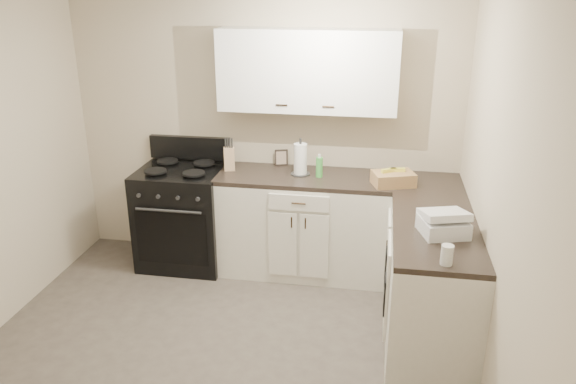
% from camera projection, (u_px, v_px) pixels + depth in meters
% --- Properties ---
extents(floor, '(3.60, 3.60, 0.00)m').
position_uv_depth(floor, '(215.00, 364.00, 4.01)').
color(floor, '#473F38').
rests_on(floor, ground).
extents(wall_back, '(3.60, 0.00, 3.60)m').
position_uv_depth(wall_back, '(264.00, 131.00, 5.23)').
color(wall_back, beige).
rests_on(wall_back, ground).
extents(wall_right, '(0.00, 3.60, 3.60)m').
position_uv_depth(wall_right, '(501.00, 221.00, 3.29)').
color(wall_right, beige).
rests_on(wall_right, ground).
extents(base_cabinets_back, '(1.55, 0.60, 0.90)m').
position_uv_depth(base_cabinets_back, '(304.00, 226.00, 5.17)').
color(base_cabinets_back, silver).
rests_on(base_cabinets_back, floor).
extents(base_cabinets_right, '(0.60, 1.90, 0.90)m').
position_uv_depth(base_cabinets_right, '(427.00, 269.00, 4.40)').
color(base_cabinets_right, silver).
rests_on(base_cabinets_right, floor).
extents(countertop_back, '(1.55, 0.60, 0.04)m').
position_uv_depth(countertop_back, '(304.00, 178.00, 5.00)').
color(countertop_back, black).
rests_on(countertop_back, base_cabinets_back).
extents(countertop_right, '(0.60, 1.90, 0.04)m').
position_uv_depth(countertop_right, '(433.00, 214.00, 4.23)').
color(countertop_right, black).
rests_on(countertop_right, base_cabinets_right).
extents(upper_cabinets, '(1.55, 0.30, 0.70)m').
position_uv_depth(upper_cabinets, '(308.00, 71.00, 4.81)').
color(upper_cabinets, white).
rests_on(upper_cabinets, wall_back).
extents(stove, '(0.79, 0.67, 0.95)m').
position_uv_depth(stove, '(184.00, 218.00, 5.32)').
color(stove, black).
rests_on(stove, floor).
extents(knife_block, '(0.12, 0.11, 0.21)m').
position_uv_depth(knife_block, '(229.00, 159.00, 5.10)').
color(knife_block, tan).
rests_on(knife_block, countertop_back).
extents(paper_towel, '(0.16, 0.16, 0.28)m').
position_uv_depth(paper_towel, '(300.00, 159.00, 4.97)').
color(paper_towel, white).
rests_on(paper_towel, countertop_back).
extents(soap_bottle, '(0.07, 0.07, 0.18)m').
position_uv_depth(soap_bottle, '(319.00, 167.00, 4.93)').
color(soap_bottle, green).
rests_on(soap_bottle, countertop_back).
extents(picture_frame, '(0.13, 0.07, 0.15)m').
position_uv_depth(picture_frame, '(281.00, 158.00, 5.24)').
color(picture_frame, black).
rests_on(picture_frame, countertop_back).
extents(wicker_basket, '(0.39, 0.32, 0.11)m').
position_uv_depth(wicker_basket, '(393.00, 179.00, 4.74)').
color(wicker_basket, tan).
rests_on(wicker_basket, countertop_right).
extents(countertop_grill, '(0.36, 0.35, 0.11)m').
position_uv_depth(countertop_grill, '(443.00, 226.00, 3.83)').
color(countertop_grill, silver).
rests_on(countertop_grill, countertop_right).
extents(glass_jar, '(0.09, 0.09, 0.13)m').
position_uv_depth(glass_jar, '(447.00, 255.00, 3.42)').
color(glass_jar, silver).
rests_on(glass_jar, countertop_right).
extents(oven_mitt_near, '(0.02, 0.16, 0.28)m').
position_uv_depth(oven_mitt_near, '(385.00, 295.00, 4.07)').
color(oven_mitt_near, black).
rests_on(oven_mitt_near, base_cabinets_right).
extents(oven_mitt_far, '(0.02, 0.16, 0.27)m').
position_uv_depth(oven_mitt_far, '(386.00, 266.00, 4.26)').
color(oven_mitt_far, black).
rests_on(oven_mitt_far, base_cabinets_right).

